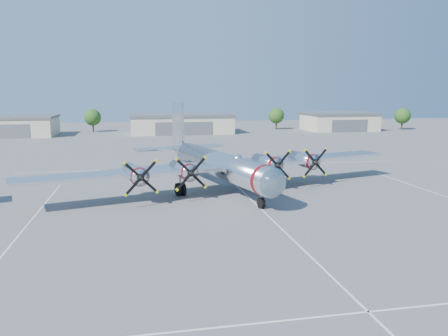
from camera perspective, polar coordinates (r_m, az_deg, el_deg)
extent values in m
plane|color=#5E5E61|center=(45.26, 4.61, -5.14)|extent=(260.00, 260.00, 0.00)
cube|color=silver|center=(40.17, -25.32, -8.08)|extent=(0.15, 40.00, 0.01)
cube|color=silver|center=(40.66, 6.52, -6.94)|extent=(0.15, 40.00, 0.01)
cube|color=silver|center=(26.13, 18.32, -17.41)|extent=(60.00, 0.15, 0.01)
cube|color=silver|center=(69.11, -0.96, 0.19)|extent=(60.00, 0.15, 0.01)
cube|color=#C0B998|center=(128.73, -26.01, 4.83)|extent=(22.00, 14.00, 4.80)
cube|color=slate|center=(128.56, -26.10, 6.03)|extent=(22.60, 14.60, 0.60)
cube|color=slate|center=(122.00, -26.82, 4.25)|extent=(12.10, 0.20, 3.60)
cube|color=#C0B998|center=(124.96, -5.57, 5.67)|extent=(28.00, 14.00, 4.80)
cube|color=slate|center=(124.79, -5.59, 6.91)|extent=(28.60, 14.60, 0.60)
cube|color=slate|center=(118.02, -5.24, 5.13)|extent=(15.40, 0.20, 3.60)
cube|color=#C0B998|center=(138.06, 14.78, 5.80)|extent=(20.00, 14.00, 4.80)
cube|color=slate|center=(137.91, 14.83, 6.92)|extent=(20.60, 14.60, 0.60)
cube|color=slate|center=(131.81, 16.10, 5.29)|extent=(11.00, 0.20, 3.60)
cylinder|color=#382619|center=(133.10, -16.72, 5.13)|extent=(0.50, 0.50, 2.80)
sphere|color=#174714|center=(132.90, -16.78, 6.35)|extent=(4.80, 4.80, 4.80)
cylinder|color=#382619|center=(137.02, 6.83, 5.61)|extent=(0.50, 0.50, 2.80)
sphere|color=#174714|center=(136.83, 6.86, 6.80)|extent=(4.80, 4.80, 4.80)
cylinder|color=#382619|center=(146.24, 22.21, 5.22)|extent=(0.50, 0.50, 2.80)
sphere|color=#174714|center=(146.06, 22.28, 6.32)|extent=(4.80, 4.80, 4.80)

